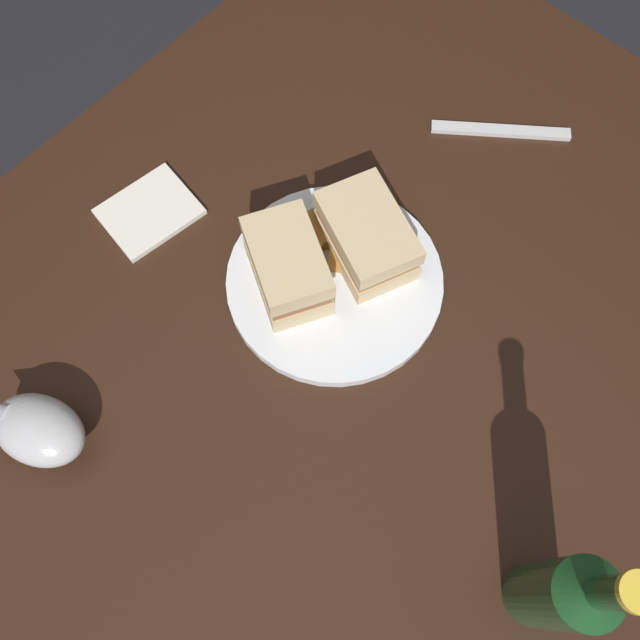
% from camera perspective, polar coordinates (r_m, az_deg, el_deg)
% --- Properties ---
extents(ground_plane, '(6.00, 6.00, 0.00)m').
position_cam_1_polar(ground_plane, '(1.50, -0.67, -13.32)').
color(ground_plane, black).
extents(dining_table, '(1.29, 0.93, 0.75)m').
position_cam_1_polar(dining_table, '(1.14, -0.88, -10.43)').
color(dining_table, black).
rests_on(dining_table, ground).
extents(plate, '(0.25, 0.25, 0.02)m').
position_cam_1_polar(plate, '(0.81, 1.21, 3.20)').
color(plate, white).
rests_on(plate, dining_table).
extents(sandwich_half_left, '(0.12, 0.14, 0.06)m').
position_cam_1_polar(sandwich_half_left, '(0.80, 3.88, 6.93)').
color(sandwich_half_left, '#CCB284').
rests_on(sandwich_half_left, plate).
extents(sandwich_half_right, '(0.12, 0.13, 0.07)m').
position_cam_1_polar(sandwich_half_right, '(0.77, -2.69, 4.42)').
color(sandwich_half_right, '#CCB284').
rests_on(sandwich_half_right, plate).
extents(potato_wedge_front, '(0.05, 0.04, 0.02)m').
position_cam_1_polar(potato_wedge_front, '(0.81, 1.44, 5.86)').
color(potato_wedge_front, '#AD702D').
rests_on(potato_wedge_front, plate).
extents(potato_wedge_middle, '(0.04, 0.05, 0.02)m').
position_cam_1_polar(potato_wedge_middle, '(0.82, -0.31, 7.44)').
color(potato_wedge_middle, '#AD702D').
rests_on(potato_wedge_middle, plate).
extents(potato_wedge_back, '(0.05, 0.04, 0.02)m').
position_cam_1_polar(potato_wedge_back, '(0.82, 0.70, 6.97)').
color(potato_wedge_back, '#AD702D').
rests_on(potato_wedge_back, plate).
extents(potato_wedge_left_edge, '(0.02, 0.05, 0.02)m').
position_cam_1_polar(potato_wedge_left_edge, '(0.82, 1.19, 6.57)').
color(potato_wedge_left_edge, '#B77F33').
rests_on(potato_wedge_left_edge, plate).
extents(potato_wedge_right_edge, '(0.03, 0.04, 0.02)m').
position_cam_1_polar(potato_wedge_right_edge, '(0.81, 2.10, 6.05)').
color(potato_wedge_right_edge, '#B77F33').
rests_on(potato_wedge_right_edge, plate).
extents(potato_wedge_stray, '(0.05, 0.03, 0.02)m').
position_cam_1_polar(potato_wedge_stray, '(0.81, -1.65, 5.57)').
color(potato_wedge_stray, '#B77F33').
rests_on(potato_wedge_stray, plate).
extents(gravy_boat, '(0.10, 0.12, 0.06)m').
position_cam_1_polar(gravy_boat, '(0.78, -22.30, -8.38)').
color(gravy_boat, '#B7B7BC').
rests_on(gravy_boat, dining_table).
extents(cider_bottle, '(0.06, 0.06, 0.25)m').
position_cam_1_polar(cider_bottle, '(0.67, 19.58, -20.57)').
color(cider_bottle, '#19421E').
rests_on(cider_bottle, dining_table).
extents(napkin, '(0.12, 0.11, 0.01)m').
position_cam_1_polar(napkin, '(0.89, -13.93, 8.68)').
color(napkin, silver).
rests_on(napkin, dining_table).
extents(fork, '(0.12, 0.15, 0.01)m').
position_cam_1_polar(fork, '(0.96, 14.70, 14.91)').
color(fork, silver).
rests_on(fork, dining_table).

